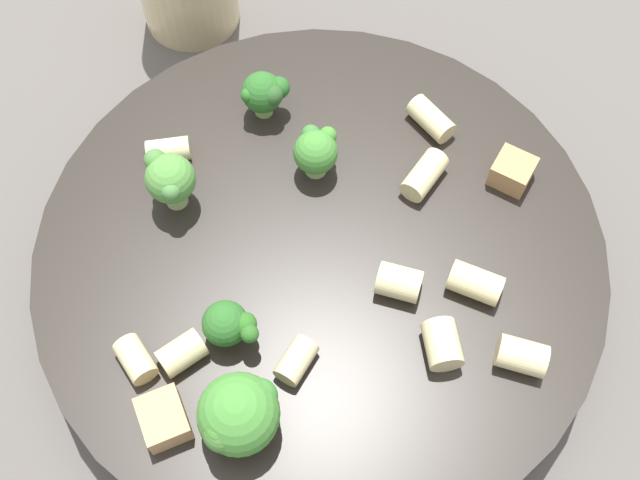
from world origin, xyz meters
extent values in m
plane|color=#5B5651|center=(0.00, 0.00, 0.00)|extent=(2.00, 2.00, 0.00)
cylinder|color=#28231E|center=(0.00, 0.00, 0.02)|extent=(0.30, 0.30, 0.04)
cylinder|color=beige|center=(0.00, 0.00, 0.04)|extent=(0.27, 0.27, 0.01)
torus|color=#28231E|center=(0.00, 0.00, 0.04)|extent=(0.29, 0.29, 0.00)
cylinder|color=#93B766|center=(-0.04, -0.08, 0.05)|extent=(0.01, 0.01, 0.01)
sphere|color=#2D6B28|center=(-0.04, -0.08, 0.06)|extent=(0.02, 0.02, 0.02)
sphere|color=#2F5C2A|center=(-0.04, -0.08, 0.06)|extent=(0.01, 0.01, 0.01)
sphere|color=#2A6926|center=(-0.05, -0.08, 0.06)|extent=(0.01, 0.01, 0.01)
sphere|color=#2C6D28|center=(-0.03, -0.09, 0.06)|extent=(0.01, 0.01, 0.01)
cylinder|color=#84AD60|center=(0.07, 0.00, 0.04)|extent=(0.01, 0.01, 0.01)
sphere|color=#2D6B28|center=(0.07, 0.00, 0.06)|extent=(0.02, 0.02, 0.02)
sphere|color=#2E6725|center=(0.06, 0.01, 0.06)|extent=(0.01, 0.01, 0.01)
sphere|color=#2F6D23|center=(0.06, 0.01, 0.06)|extent=(0.01, 0.01, 0.01)
cylinder|color=#9EC175|center=(0.09, 0.04, 0.05)|extent=(0.01, 0.01, 0.01)
sphere|color=#478E38|center=(0.09, 0.04, 0.06)|extent=(0.04, 0.04, 0.04)
sphere|color=#3E8534|center=(0.08, 0.04, 0.06)|extent=(0.02, 0.02, 0.02)
sphere|color=#457D34|center=(0.10, 0.04, 0.07)|extent=(0.02, 0.02, 0.02)
sphere|color=#418430|center=(0.10, 0.04, 0.07)|extent=(0.01, 0.01, 0.01)
cylinder|color=#9EC175|center=(-0.03, -0.04, 0.05)|extent=(0.01, 0.01, 0.01)
sphere|color=#478E38|center=(-0.03, -0.04, 0.06)|extent=(0.02, 0.02, 0.02)
sphere|color=#3D7F39|center=(-0.04, -0.04, 0.06)|extent=(0.01, 0.01, 0.01)
sphere|color=#469033|center=(-0.04, -0.04, 0.06)|extent=(0.01, 0.01, 0.01)
cylinder|color=#9EC175|center=(0.03, -0.08, 0.05)|extent=(0.01, 0.01, 0.01)
sphere|color=#569942|center=(0.03, -0.08, 0.06)|extent=(0.03, 0.03, 0.03)
sphere|color=#4C843F|center=(0.03, -0.09, 0.07)|extent=(0.01, 0.01, 0.01)
sphere|color=#4F8C44|center=(0.04, -0.07, 0.07)|extent=(0.01, 0.01, 0.01)
cylinder|color=beige|center=(-0.07, 0.01, 0.05)|extent=(0.03, 0.02, 0.01)
cylinder|color=beige|center=(-0.01, 0.04, 0.05)|extent=(0.02, 0.03, 0.02)
cylinder|color=beige|center=(0.11, -0.02, 0.05)|extent=(0.02, 0.02, 0.01)
cylinder|color=beige|center=(0.02, -0.10, 0.05)|extent=(0.03, 0.02, 0.01)
cylinder|color=beige|center=(-0.04, 0.07, 0.05)|extent=(0.02, 0.03, 0.02)
cylinder|color=beige|center=(-0.10, -0.01, 0.05)|extent=(0.02, 0.03, 0.01)
cylinder|color=beige|center=(0.05, 0.04, 0.05)|extent=(0.02, 0.02, 0.01)
cylinder|color=beige|center=(-0.02, 0.11, 0.05)|extent=(0.02, 0.03, 0.02)
cylinder|color=beige|center=(0.00, 0.08, 0.05)|extent=(0.03, 0.03, 0.02)
cylinder|color=beige|center=(0.09, -0.01, 0.05)|extent=(0.02, 0.02, 0.01)
cube|color=tan|center=(0.12, 0.01, 0.05)|extent=(0.03, 0.03, 0.02)
cube|color=tan|center=(-0.10, 0.05, 0.05)|extent=(0.02, 0.02, 0.02)
camera|label=1|loc=(0.14, 0.13, 0.41)|focal=45.00mm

